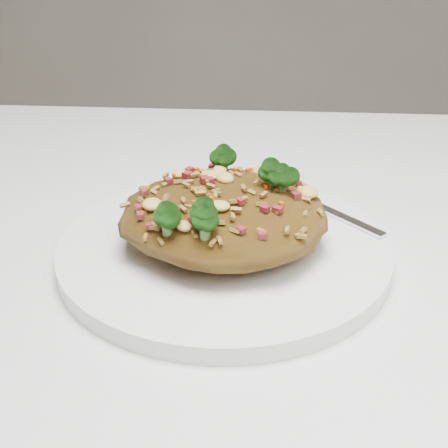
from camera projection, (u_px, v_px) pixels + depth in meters
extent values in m
cube|color=silver|center=(264.00, 308.00, 0.45)|extent=(1.20, 0.80, 0.04)
cylinder|color=white|center=(224.00, 249.00, 0.48)|extent=(0.25, 0.25, 0.01)
ellipsoid|color=brown|center=(224.00, 216.00, 0.46)|extent=(0.15, 0.14, 0.04)
ellipsoid|color=#0D3907|center=(204.00, 211.00, 0.41)|extent=(0.02, 0.02, 0.02)
ellipsoid|color=#0D3907|center=(271.00, 172.00, 0.46)|extent=(0.02, 0.02, 0.02)
ellipsoid|color=#0D3907|center=(167.00, 216.00, 0.41)|extent=(0.02, 0.02, 0.02)
ellipsoid|color=#0D3907|center=(224.00, 156.00, 0.49)|extent=(0.02, 0.02, 0.02)
ellipsoid|color=#0D3907|center=(282.00, 176.00, 0.45)|extent=(0.02, 0.02, 0.02)
ellipsoid|color=#0D3907|center=(205.00, 220.00, 0.40)|extent=(0.02, 0.02, 0.02)
cube|color=silver|center=(349.00, 220.00, 0.50)|extent=(0.07, 0.08, 0.00)
cube|color=silver|center=(266.00, 182.00, 0.56)|extent=(0.04, 0.04, 0.00)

